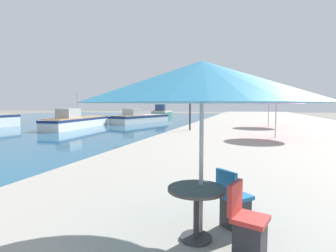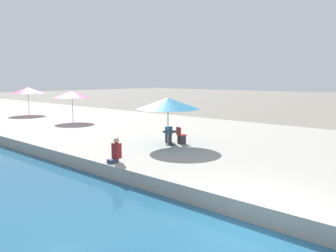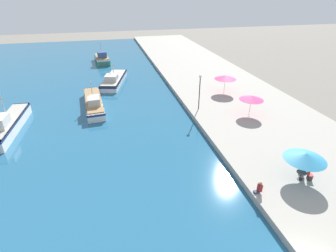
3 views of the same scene
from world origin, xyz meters
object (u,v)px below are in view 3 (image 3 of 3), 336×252
object	(u,v)px
cafe_chair_left	(301,171)
cafe_umbrella_white	(252,98)
cafe_table	(301,174)
lamppost	(200,86)
fishing_boat_near	(8,124)
fishing_boat_mid	(94,102)
fishing_boat_distant	(102,59)
person_at_quay	(259,188)
cafe_umbrella_striped	(225,77)
fishing_boat_far	(114,80)
cafe_umbrella_pink	(305,156)
cafe_chair_right	(310,177)

from	to	relation	value
cafe_chair_left	cafe_umbrella_white	bearing A→B (deg)	124.46
cafe_table	lamppost	size ratio (longest dim) A/B	0.18
fishing_boat_near	cafe_table	world-z (taller)	fishing_boat_near
fishing_boat_mid	cafe_umbrella_white	distance (m)	20.89
fishing_boat_distant	person_at_quay	bearing A→B (deg)	-82.46
cafe_umbrella_white	lamppost	world-z (taller)	lamppost
cafe_umbrella_white	cafe_umbrella_striped	size ratio (longest dim) A/B	0.92
cafe_table	fishing_boat_distant	bearing A→B (deg)	108.65
cafe_table	fishing_boat_far	bearing A→B (deg)	114.07
fishing_boat_mid	cafe_chair_left	xyz separation A→B (m)	(17.38, -20.16, 0.17)
fishing_boat_distant	fishing_boat_near	bearing A→B (deg)	-116.39
cafe_umbrella_striped	cafe_umbrella_white	bearing A→B (deg)	-91.52
fishing_boat_far	cafe_umbrella_pink	world-z (taller)	fishing_boat_far
fishing_boat_near	cafe_umbrella_striped	size ratio (longest dim) A/B	3.17
fishing_boat_near	lamppost	distance (m)	23.03
cafe_umbrella_white	cafe_umbrella_striped	distance (m)	8.08
cafe_umbrella_pink	cafe_chair_left	distance (m)	1.96
cafe_umbrella_striped	cafe_chair_left	xyz separation A→B (m)	(-1.96, -20.09, -2.02)
fishing_boat_near	lamppost	xyz separation A→B (m)	(22.86, -0.26, 2.76)
cafe_umbrella_pink	cafe_umbrella_white	bearing A→B (deg)	79.91
fishing_boat_near	lamppost	bearing A→B (deg)	2.65
fishing_boat_far	cafe_umbrella_white	distance (m)	23.98
fishing_boat_mid	cafe_chair_left	distance (m)	26.61
fishing_boat_far	cafe_chair_left	distance (m)	33.05
cafe_chair_right	cafe_chair_left	bearing A→B (deg)	-147.67
fishing_boat_mid	cafe_chair_right	xyz separation A→B (m)	(17.58, -20.90, 0.17)
fishing_boat_distant	cafe_chair_left	distance (m)	47.59
cafe_table	cafe_umbrella_pink	bearing A→B (deg)	77.80
lamppost	fishing_boat_distant	bearing A→B (deg)	111.83
fishing_boat_near	person_at_quay	size ratio (longest dim) A/B	9.87
fishing_boat_near	fishing_boat_far	world-z (taller)	fishing_boat_near
fishing_boat_distant	cafe_chair_right	xyz separation A→B (m)	(16.02, -45.63, 0.01)
fishing_boat_near	cafe_chair_right	xyz separation A→B (m)	(26.96, -16.11, -0.01)
cafe_umbrella_white	cafe_table	distance (m)	12.85
fishing_boat_distant	cafe_umbrella_pink	distance (m)	47.82
fishing_boat_near	fishing_boat_far	distance (m)	19.29
cafe_chair_right	person_at_quay	world-z (taller)	person_at_quay
fishing_boat_distant	cafe_umbrella_white	size ratio (longest dim) A/B	2.54
cafe_umbrella_pink	cafe_umbrella_striped	distance (m)	20.60
person_at_quay	cafe_umbrella_pink	bearing A→B (deg)	10.37
cafe_umbrella_white	person_at_quay	world-z (taller)	cafe_umbrella_white
fishing_boat_distant	cafe_umbrella_white	bearing A→B (deg)	-67.93
fishing_boat_near	fishing_boat_distant	distance (m)	31.48
cafe_umbrella_pink	cafe_chair_left	size ratio (longest dim) A/B	3.66
fishing_boat_distant	fishing_boat_mid	bearing A→B (deg)	-99.66
cafe_umbrella_white	cafe_chair_right	size ratio (longest dim) A/B	3.25
fishing_boat_mid	cafe_umbrella_white	xyz separation A→B (m)	(19.12, -8.14, 2.07)
fishing_boat_far	person_at_quay	size ratio (longest dim) A/B	10.14
cafe_umbrella_striped	fishing_boat_far	bearing A→B (deg)	148.57
fishing_boat_far	cafe_chair_right	xyz separation A→B (m)	(14.28, -30.65, 0.21)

